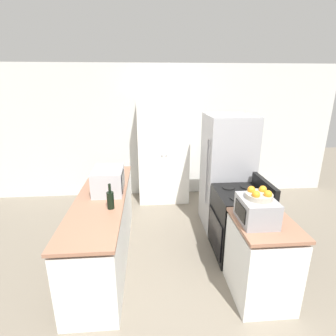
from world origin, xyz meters
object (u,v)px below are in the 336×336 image
Objects in this scene: wine_bottle at (110,200)px; refrigerator at (226,173)px; toaster_oven at (257,210)px; fruit_bowl at (259,195)px; pantry_cabinet at (163,151)px; stove at (239,223)px; microwave at (109,181)px.

refrigerator is at bearing 33.51° from wine_bottle.
toaster_oven is (-0.15, -1.52, 0.13)m from refrigerator.
wine_bottle is 1.11× the size of fruit_bowl.
pantry_cabinet is at bearing 106.74° from toaster_oven.
wine_bottle reaches higher than stove.
wine_bottle is (0.08, -0.47, -0.05)m from microwave.
refrigerator reaches higher than stove.
microwave is (-1.74, -0.62, 0.16)m from refrigerator.
wine_bottle is (-1.63, -0.31, 0.55)m from stove.
wine_bottle is 0.72× the size of toaster_oven.
fruit_bowl is (1.52, -0.41, 0.19)m from wine_bottle.
pantry_cabinet reaches higher than wine_bottle.
microwave is 1.20× the size of toaster_oven.
pantry_cabinet is 2.28m from wine_bottle.
fruit_bowl is at bearing -72.91° from pantry_cabinet.
stove is 0.90m from refrigerator.
toaster_oven is (-0.13, -0.73, 0.57)m from stove.
fruit_bowl is (-0.14, -1.51, 0.30)m from refrigerator.
pantry_cabinet is at bearing 131.02° from refrigerator.
toaster_oven is 1.54× the size of fruit_bowl.
microwave is at bearing 99.71° from wine_bottle.
pantry_cabinet is at bearing 115.99° from stove.
refrigerator is 1.54m from fruit_bowl.
toaster_oven is at bearing -29.48° from microwave.
fruit_bowl reaches higher than toaster_oven.
pantry_cabinet is 6.73× the size of wine_bottle.
microwave is at bearing -160.30° from refrigerator.
refrigerator reaches higher than wine_bottle.
microwave is 1.85× the size of fruit_bowl.
stove is at bearing -5.47° from microwave.
fruit_bowl is at bearing -95.18° from refrigerator.
fruit_bowl is at bearing -15.16° from wine_bottle.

